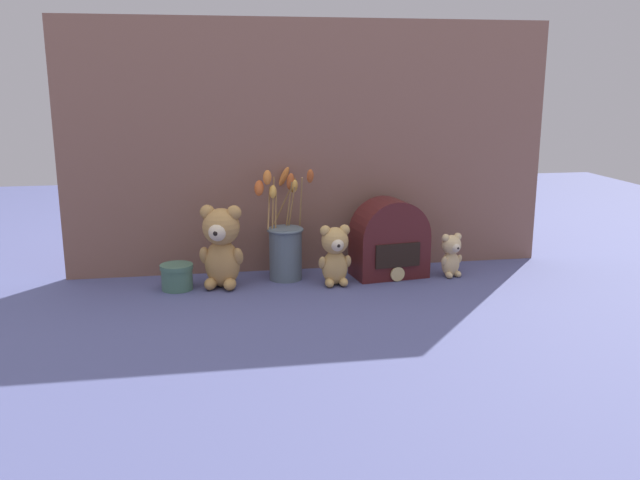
# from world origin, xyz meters

# --- Properties ---
(ground_plane) EXTENTS (4.00, 4.00, 0.00)m
(ground_plane) POSITION_xyz_m (0.00, 0.00, 0.00)
(ground_plane) COLOR #4C5184
(backdrop_wall) EXTENTS (1.42, 0.02, 0.72)m
(backdrop_wall) POSITION_xyz_m (0.00, 0.17, 0.36)
(backdrop_wall) COLOR #845B4C
(backdrop_wall) RESTS_ON ground
(teddy_bear_large) EXTENTS (0.13, 0.12, 0.23)m
(teddy_bear_large) POSITION_xyz_m (-0.27, 0.02, 0.12)
(teddy_bear_large) COLOR tan
(teddy_bear_large) RESTS_ON ground
(teddy_bear_medium) EXTENTS (0.09, 0.09, 0.17)m
(teddy_bear_medium) POSITION_xyz_m (0.04, -0.01, 0.09)
(teddy_bear_medium) COLOR tan
(teddy_bear_medium) RESTS_ON ground
(teddy_bear_small) EXTENTS (0.07, 0.06, 0.13)m
(teddy_bear_small) POSITION_xyz_m (0.38, 0.01, 0.07)
(teddy_bear_small) COLOR #DBBC84
(teddy_bear_small) RESTS_ON ground
(flower_vase) EXTENTS (0.17, 0.14, 0.32)m
(flower_vase) POSITION_xyz_m (-0.09, 0.07, 0.10)
(flower_vase) COLOR slate
(flower_vase) RESTS_ON ground
(vintage_radio) EXTENTS (0.22, 0.15, 0.23)m
(vintage_radio) POSITION_xyz_m (0.21, 0.05, 0.10)
(vintage_radio) COLOR #4C1919
(vintage_radio) RESTS_ON ground
(decorative_tin_tall) EXTENTS (0.09, 0.09, 0.07)m
(decorative_tin_tall) POSITION_xyz_m (-0.39, 0.02, 0.04)
(decorative_tin_tall) COLOR #47705B
(decorative_tin_tall) RESTS_ON ground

